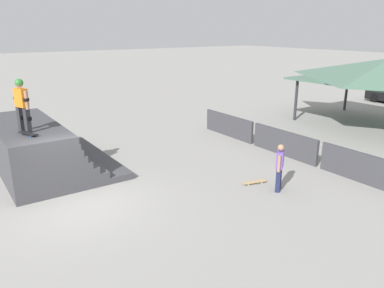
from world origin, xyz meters
TOP-DOWN VIEW (x-y plane):
  - ground_plane at (0.00, 0.00)m, footprint 160.00×160.00m
  - quarter_pipe_ramp at (-3.60, -0.21)m, footprint 5.42×3.89m
  - skater_on_deck at (-2.48, -0.76)m, footprint 0.75×0.43m
  - skateboard_on_deck at (-1.99, -0.77)m, footprint 0.85×0.48m
  - bystander_walking at (2.66, 5.81)m, footprint 0.46×0.57m
  - skateboard_on_ground at (1.83, 5.56)m, footprint 0.41×0.88m
  - barrier_fence at (0.30, 8.65)m, footprint 10.58×0.12m

SIDE VIEW (x-z plane):
  - ground_plane at x=0.00m, z-range 0.00..0.00m
  - skateboard_on_ground at x=1.83m, z-range 0.01..0.10m
  - barrier_fence at x=0.30m, z-range 0.00..1.05m
  - quarter_pipe_ramp at x=-3.60m, z-range -0.10..1.74m
  - bystander_walking at x=2.66m, z-range 0.09..1.66m
  - skateboard_on_deck at x=-1.99m, z-range 1.86..1.95m
  - skater_on_deck at x=-2.48m, z-range 1.98..3.72m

